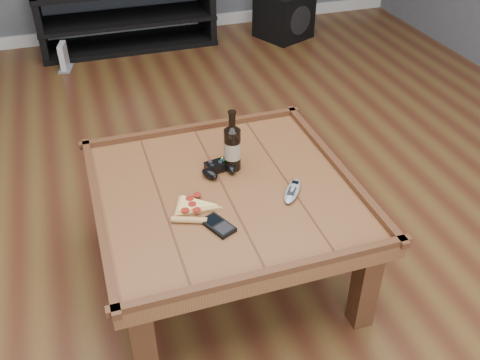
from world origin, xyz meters
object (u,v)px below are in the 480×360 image
object	(u,v)px
coffee_table	(225,201)
smartphone	(218,225)
game_console	(64,58)
game_controller	(219,168)
pizza_slice	(192,208)
beer_bottle	(232,146)
media_console	(127,16)
subwoofer	(284,15)
remote_control	(292,191)

from	to	relation	value
coffee_table	smartphone	distance (m)	0.23
coffee_table	game_console	xyz separation A→B (m)	(-0.54, 2.42, -0.30)
game_controller	pizza_slice	distance (m)	0.26
smartphone	beer_bottle	bearing A→B (deg)	40.15
media_console	subwoofer	distance (m)	1.31
game_controller	subwoofer	world-z (taller)	game_controller
beer_bottle	remote_control	world-z (taller)	beer_bottle
coffee_table	game_controller	xyz separation A→B (m)	(0.01, 0.12, 0.08)
media_console	beer_bottle	xyz separation A→B (m)	(0.07, -2.62, 0.31)
coffee_table	media_console	world-z (taller)	media_console
smartphone	subwoofer	world-z (taller)	smartphone
coffee_table	remote_control	distance (m)	0.27
smartphone	remote_control	distance (m)	0.34
game_controller	subwoofer	xyz separation A→B (m)	(1.28, 2.42, -0.28)
beer_bottle	smartphone	bearing A→B (deg)	-115.35
smartphone	game_console	distance (m)	2.69
subwoofer	pizza_slice	bearing A→B (deg)	-142.85
subwoofer	game_console	xyz separation A→B (m)	(-1.83, -0.12, -0.10)
game_controller	remote_control	xyz separation A→B (m)	(0.23, -0.22, -0.01)
pizza_slice	remote_control	world-z (taller)	same
coffee_table	smartphone	bearing A→B (deg)	-113.00
media_console	pizza_slice	world-z (taller)	media_console
smartphone	game_console	bearing A→B (deg)	75.23
smartphone	game_console	xyz separation A→B (m)	(-0.45, 2.63, -0.37)
pizza_slice	remote_control	size ratio (longest dim) A/B	1.65
game_controller	game_console	world-z (taller)	game_controller
coffee_table	smartphone	size ratio (longest dim) A/B	7.23
pizza_slice	game_console	distance (m)	2.56
beer_bottle	pizza_slice	bearing A→B (deg)	-136.59
subwoofer	game_console	world-z (taller)	subwoofer
game_controller	pizza_slice	size ratio (longest dim) A/B	0.61
smartphone	remote_control	world-z (taller)	remote_control
beer_bottle	subwoofer	distance (m)	2.72
media_console	game_console	world-z (taller)	media_console
remote_control	coffee_table	bearing A→B (deg)	-167.68
game_console	pizza_slice	bearing A→B (deg)	-67.59
coffee_table	beer_bottle	world-z (taller)	beer_bottle
media_console	game_controller	xyz separation A→B (m)	(0.01, -2.63, 0.23)
game_controller	smartphone	world-z (taller)	game_controller
beer_bottle	game_controller	xyz separation A→B (m)	(-0.06, -0.01, -0.09)
pizza_slice	coffee_table	bearing A→B (deg)	49.44
media_console	remote_control	world-z (taller)	media_console
game_controller	remote_control	world-z (taller)	game_controller
subwoofer	game_console	distance (m)	1.84
coffee_table	beer_bottle	distance (m)	0.22
media_console	subwoofer	xyz separation A→B (m)	(1.29, -0.21, -0.06)
subwoofer	coffee_table	bearing A→B (deg)	-140.94
game_controller	smartphone	xyz separation A→B (m)	(-0.10, -0.32, -0.01)
game_controller	pizza_slice	bearing A→B (deg)	-139.43
pizza_slice	smartphone	distance (m)	0.14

